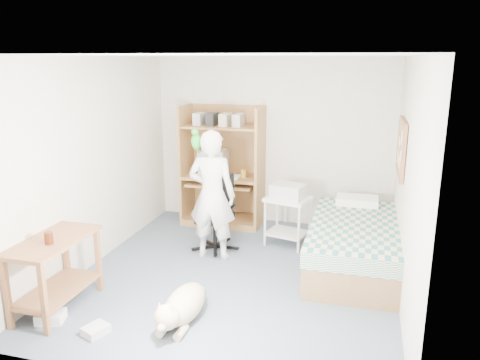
{
  "coord_description": "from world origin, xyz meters",
  "views": [
    {
      "loc": [
        1.36,
        -4.86,
        2.46
      ],
      "look_at": [
        -0.08,
        0.41,
        1.05
      ],
      "focal_mm": 35.0,
      "sensor_mm": 36.0,
      "label": 1
    }
  ],
  "objects_px": {
    "computer_hutch": "(223,171)",
    "bed": "(354,244)",
    "side_desk": "(55,263)",
    "printer_cart": "(288,214)",
    "dog": "(182,306)",
    "office_chair": "(216,222)",
    "person": "(212,195)"
  },
  "relations": [
    {
      "from": "office_chair",
      "to": "dog",
      "type": "xyz_separation_m",
      "value": [
        0.26,
        -1.85,
        -0.19
      ]
    },
    {
      "from": "computer_hutch",
      "to": "person",
      "type": "bearing_deg",
      "value": -78.92
    },
    {
      "from": "bed",
      "to": "printer_cart",
      "type": "xyz_separation_m",
      "value": [
        -0.89,
        0.48,
        0.16
      ]
    },
    {
      "from": "computer_hutch",
      "to": "side_desk",
      "type": "bearing_deg",
      "value": -106.14
    },
    {
      "from": "side_desk",
      "to": "office_chair",
      "type": "height_order",
      "value": "office_chair"
    },
    {
      "from": "bed",
      "to": "side_desk",
      "type": "bearing_deg",
      "value": -147.5
    },
    {
      "from": "office_chair",
      "to": "side_desk",
      "type": "bearing_deg",
      "value": -118.52
    },
    {
      "from": "computer_hutch",
      "to": "office_chair",
      "type": "bearing_deg",
      "value": -78.39
    },
    {
      "from": "dog",
      "to": "person",
      "type": "bearing_deg",
      "value": 99.55
    },
    {
      "from": "dog",
      "to": "printer_cart",
      "type": "height_order",
      "value": "printer_cart"
    },
    {
      "from": "side_desk",
      "to": "bed",
      "type": "bearing_deg",
      "value": 32.5
    },
    {
      "from": "bed",
      "to": "office_chair",
      "type": "bearing_deg",
      "value": 175.99
    },
    {
      "from": "person",
      "to": "bed",
      "type": "bearing_deg",
      "value": -174.18
    },
    {
      "from": "printer_cart",
      "to": "office_chair",
      "type": "bearing_deg",
      "value": -144.17
    },
    {
      "from": "office_chair",
      "to": "dog",
      "type": "bearing_deg",
      "value": -82.08
    },
    {
      "from": "computer_hutch",
      "to": "office_chair",
      "type": "relative_size",
      "value": 1.82
    },
    {
      "from": "person",
      "to": "side_desk",
      "type": "bearing_deg",
      "value": 55.99
    },
    {
      "from": "side_desk",
      "to": "dog",
      "type": "height_order",
      "value": "side_desk"
    },
    {
      "from": "person",
      "to": "printer_cart",
      "type": "bearing_deg",
      "value": -142.5
    },
    {
      "from": "side_desk",
      "to": "dog",
      "type": "relative_size",
      "value": 0.97
    },
    {
      "from": "side_desk",
      "to": "dog",
      "type": "distance_m",
      "value": 1.36
    },
    {
      "from": "side_desk",
      "to": "printer_cart",
      "type": "distance_m",
      "value": 3.01
    },
    {
      "from": "printer_cart",
      "to": "bed",
      "type": "bearing_deg",
      "value": -13.41
    },
    {
      "from": "computer_hutch",
      "to": "office_chair",
      "type": "distance_m",
      "value": 1.12
    },
    {
      "from": "side_desk",
      "to": "printer_cart",
      "type": "bearing_deg",
      "value": 49.51
    },
    {
      "from": "dog",
      "to": "printer_cart",
      "type": "xyz_separation_m",
      "value": [
        0.64,
        2.2,
        0.28
      ]
    },
    {
      "from": "person",
      "to": "dog",
      "type": "height_order",
      "value": "person"
    },
    {
      "from": "computer_hutch",
      "to": "bed",
      "type": "relative_size",
      "value": 0.89
    },
    {
      "from": "bed",
      "to": "office_chair",
      "type": "height_order",
      "value": "office_chair"
    },
    {
      "from": "computer_hutch",
      "to": "bed",
      "type": "bearing_deg",
      "value": -29.29
    },
    {
      "from": "bed",
      "to": "person",
      "type": "xyz_separation_m",
      "value": [
        -1.75,
        -0.18,
        0.53
      ]
    },
    {
      "from": "person",
      "to": "printer_cart",
      "type": "distance_m",
      "value": 1.14
    }
  ]
}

